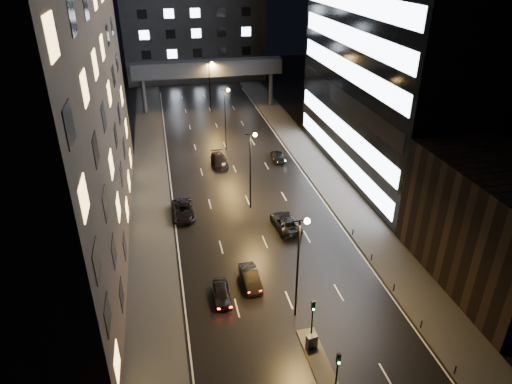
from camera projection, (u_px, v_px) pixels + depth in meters
ground at (235, 169)px, 68.98m from camera, size 160.00×160.00×0.00m
sidewalk_left at (151, 192)px, 62.29m from camera, size 5.00×110.00×0.15m
sidewalk_right at (324, 175)px, 66.98m from camera, size 5.00×110.00×0.15m
building_left at (17, 65)px, 41.58m from camera, size 15.00×48.00×40.00m
building_right_low at (497, 228)px, 43.17m from camera, size 10.00×18.00×12.00m
building_right_glass at (424, 9)px, 59.68m from camera, size 20.00×36.00×45.00m
building_far at (193, 27)px, 113.19m from camera, size 34.00×14.00×25.00m
skybridge at (208, 69)px, 90.97m from camera, size 30.00×3.00×10.00m
median_island at (320, 366)px, 36.20m from camera, size 1.60×8.00×0.15m
traffic_signal_near at (313, 315)px, 36.94m from camera, size 0.28×0.34×4.40m
traffic_signal_far at (337, 369)px, 32.19m from camera, size 0.28×0.34×4.40m
bollard_row at (407, 306)px, 41.77m from camera, size 0.12×25.12×0.90m
streetlight_near at (300, 256)px, 38.34m from camera, size 1.45×0.50×10.15m
streetlight_mid_a at (252, 161)px, 55.61m from camera, size 1.45×0.50×10.15m
streetlight_mid_b at (226, 111)px, 72.87m from camera, size 1.45×0.50×10.15m
streetlight_far at (210, 81)px, 90.14m from camera, size 1.45×0.50×10.15m
car_away_a at (221, 293)px, 42.92m from camera, size 1.74×4.05×1.36m
car_away_b at (250, 278)px, 44.87m from camera, size 1.70×4.51×1.47m
car_away_c at (183, 210)px, 56.42m from camera, size 2.68×5.67×1.56m
car_away_d at (219, 160)px, 69.94m from camera, size 2.40×5.43×1.55m
car_toward_a at (285, 222)px, 53.97m from camera, size 2.98×5.72×1.54m
car_toward_b at (278, 156)px, 71.64m from camera, size 2.29×4.79×1.35m
utility_cabinet at (312, 341)px, 37.55m from camera, size 0.96×0.67×1.22m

